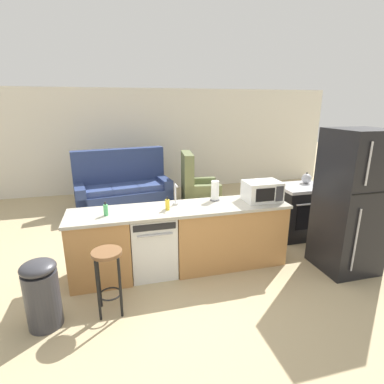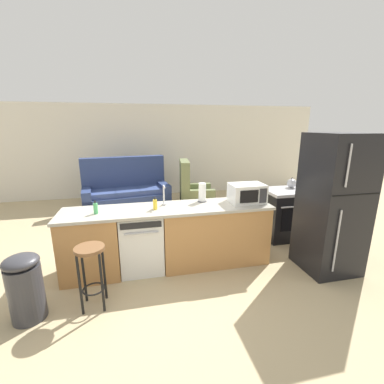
# 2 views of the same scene
# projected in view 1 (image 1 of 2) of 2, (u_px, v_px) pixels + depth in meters

# --- Properties ---
(ground_plane) EXTENTS (24.00, 24.00, 0.00)m
(ground_plane) POSITION_uv_depth(u_px,v_px,m) (172.00, 269.00, 4.19)
(ground_plane) COLOR tan
(wall_back) EXTENTS (10.00, 0.06, 2.60)m
(wall_back) POSITION_uv_depth(u_px,v_px,m) (151.00, 141.00, 7.79)
(wall_back) COLOR silver
(wall_back) RESTS_ON ground_plane
(kitchen_counter) EXTENTS (2.94, 0.66, 0.90)m
(kitchen_counter) POSITION_uv_depth(u_px,v_px,m) (188.00, 240.00, 4.13)
(kitchen_counter) COLOR #B77F47
(kitchen_counter) RESTS_ON ground_plane
(dishwasher) EXTENTS (0.58, 0.61, 0.84)m
(dishwasher) POSITION_uv_depth(u_px,v_px,m) (153.00, 244.00, 4.01)
(dishwasher) COLOR white
(dishwasher) RESTS_ON ground_plane
(stove_range) EXTENTS (0.76, 0.68, 0.90)m
(stove_range) POSITION_uv_depth(u_px,v_px,m) (299.00, 211.00, 5.14)
(stove_range) COLOR black
(stove_range) RESTS_ON ground_plane
(refrigerator) EXTENTS (0.72, 0.73, 1.93)m
(refrigerator) POSITION_uv_depth(u_px,v_px,m) (351.00, 202.00, 3.98)
(refrigerator) COLOR black
(refrigerator) RESTS_ON ground_plane
(microwave) EXTENTS (0.50, 0.37, 0.28)m
(microwave) POSITION_uv_depth(u_px,v_px,m) (262.00, 191.00, 4.22)
(microwave) COLOR white
(microwave) RESTS_ON kitchen_counter
(sink_faucet) EXTENTS (0.07, 0.18, 0.30)m
(sink_faucet) POSITION_uv_depth(u_px,v_px,m) (176.00, 196.00, 4.02)
(sink_faucet) COLOR silver
(sink_faucet) RESTS_ON kitchen_counter
(paper_towel_roll) EXTENTS (0.14, 0.14, 0.28)m
(paper_towel_roll) POSITION_uv_depth(u_px,v_px,m) (215.00, 191.00, 4.23)
(paper_towel_roll) COLOR #4C4C51
(paper_towel_roll) RESTS_ON kitchen_counter
(soap_bottle) EXTENTS (0.06, 0.06, 0.18)m
(soap_bottle) POSITION_uv_depth(u_px,v_px,m) (167.00, 204.00, 3.86)
(soap_bottle) COLOR yellow
(soap_bottle) RESTS_ON kitchen_counter
(dish_soap_bottle) EXTENTS (0.06, 0.06, 0.18)m
(dish_soap_bottle) POSITION_uv_depth(u_px,v_px,m) (106.00, 210.00, 3.67)
(dish_soap_bottle) COLOR #4CB266
(dish_soap_bottle) RESTS_ON kitchen_counter
(kettle) EXTENTS (0.21, 0.17, 0.19)m
(kettle) POSITION_uv_depth(u_px,v_px,m) (307.00, 178.00, 5.16)
(kettle) COLOR #B2B2B7
(kettle) RESTS_ON stove_range
(bar_stool) EXTENTS (0.32, 0.32, 0.74)m
(bar_stool) POSITION_uv_depth(u_px,v_px,m) (108.00, 268.00, 3.19)
(bar_stool) COLOR brown
(bar_stool) RESTS_ON ground_plane
(trash_bin) EXTENTS (0.35, 0.35, 0.74)m
(trash_bin) POSITION_uv_depth(u_px,v_px,m) (42.00, 293.00, 3.03)
(trash_bin) COLOR #333338
(trash_bin) RESTS_ON ground_plane
(couch) EXTENTS (2.11, 1.19, 1.27)m
(couch) POSITION_uv_depth(u_px,v_px,m) (123.00, 190.00, 6.64)
(couch) COLOR navy
(couch) RESTS_ON ground_plane
(armchair) EXTENTS (0.90, 0.94, 1.20)m
(armchair) POSITION_uv_depth(u_px,v_px,m) (196.00, 190.00, 6.76)
(armchair) COLOR #667047
(armchair) RESTS_ON ground_plane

